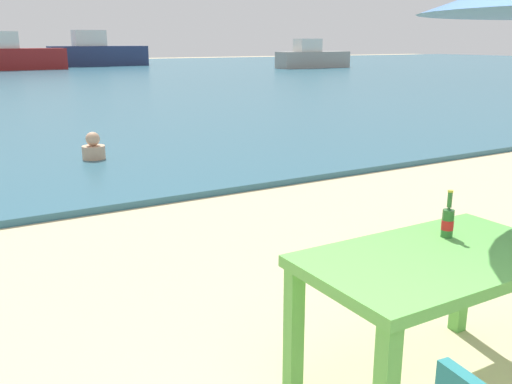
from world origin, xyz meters
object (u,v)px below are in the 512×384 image
at_px(beer_bottle_amber, 448,221).
at_px(boat_tanker, 10,56).
at_px(boat_sailboat, 312,57).
at_px(boat_ferry, 97,53).
at_px(swimmer_person, 93,148).
at_px(picnic_table_green, 436,274).

relative_size(beer_bottle_amber, boat_tanker, 0.04).
xyz_separation_m(boat_sailboat, boat_ferry, (-11.43, 10.19, 0.21)).
xyz_separation_m(beer_bottle_amber, swimmer_person, (-0.26, 6.44, -0.61)).
xyz_separation_m(picnic_table_green, beer_bottle_amber, (0.24, 0.16, 0.20)).
bearing_deg(swimmer_person, beer_bottle_amber, -87.67).
bearing_deg(boat_ferry, picnic_table_green, -102.95).
relative_size(beer_bottle_amber, boat_ferry, 0.04).
height_order(picnic_table_green, beer_bottle_amber, beer_bottle_amber).
bearing_deg(beer_bottle_amber, picnic_table_green, -146.88).
bearing_deg(picnic_table_green, beer_bottle_amber, 33.12).
bearing_deg(boat_sailboat, picnic_table_green, -125.07).
bearing_deg(boat_ferry, boat_sailboat, -41.72).
height_order(picnic_table_green, swimmer_person, picnic_table_green).
relative_size(swimmer_person, boat_ferry, 0.06).
xyz_separation_m(swimmer_person, boat_tanker, (2.87, 29.73, 0.66)).
bearing_deg(boat_ferry, swimmer_person, -105.47).
xyz_separation_m(picnic_table_green, boat_tanker, (2.85, 36.33, 0.25)).
distance_m(swimmer_person, boat_ferry, 34.01).
bearing_deg(boat_sailboat, boat_tanker, 157.90).
bearing_deg(swimmer_person, boat_ferry, 74.53).
height_order(beer_bottle_amber, boat_ferry, boat_ferry).
distance_m(picnic_table_green, boat_ferry, 40.39).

